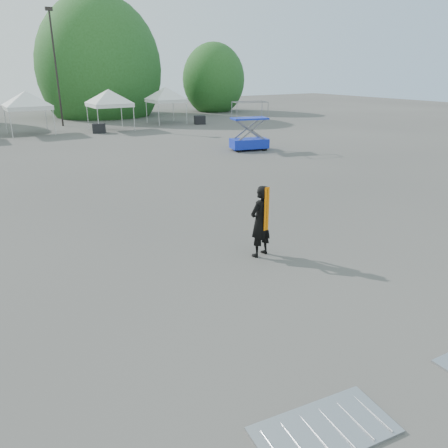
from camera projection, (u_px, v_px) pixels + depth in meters
ground at (216, 250)px, 12.75m from camera, size 120.00×120.00×0.00m
light_pole_east at (55, 61)px, 37.89m from camera, size 0.60×0.25×9.80m
tree_mid_e at (100, 69)px, 46.70m from camera, size 5.12×5.12×7.79m
tree_far_e at (214, 80)px, 52.02m from camera, size 3.84×3.84×5.84m
tent_e at (26, 94)px, 33.85m from camera, size 4.67×4.67×3.88m
tent_f at (108, 93)px, 36.18m from camera, size 4.55×4.55×3.88m
tent_g at (165, 90)px, 40.66m from camera, size 4.30×4.30×3.88m
man at (261, 221)px, 12.06m from camera, size 0.84×0.65×2.04m
scissor_lift at (249, 126)px, 27.61m from camera, size 2.56×1.71×3.03m
barrier_left at (324, 430)px, 6.39m from camera, size 2.21×1.30×0.07m
crate_mid at (99, 128)px, 35.34m from camera, size 1.19×1.08×0.76m
crate_east at (200, 120)px, 40.86m from camera, size 1.21×1.08×0.78m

